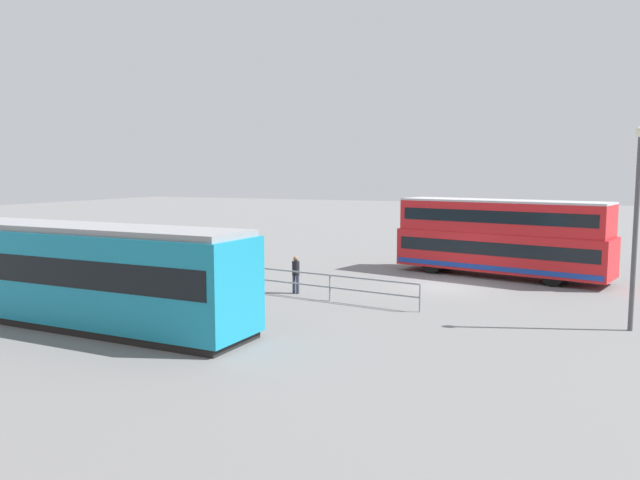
# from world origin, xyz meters

# --- Properties ---
(ground_plane) EXTENTS (160.00, 160.00, 0.00)m
(ground_plane) POSITION_xyz_m (0.00, 0.00, 0.00)
(ground_plane) COLOR slate
(double_decker_bus) EXTENTS (10.73, 4.86, 3.85)m
(double_decker_bus) POSITION_xyz_m (-2.03, -3.55, 1.98)
(double_decker_bus) COLOR red
(double_decker_bus) RESTS_ON ground
(tram_yellow) EXTENTS (13.89, 3.28, 3.45)m
(tram_yellow) POSITION_xyz_m (10.25, 12.21, 1.79)
(tram_yellow) COLOR teal
(tram_yellow) RESTS_ON ground
(pedestrian_near_railing) EXTENTS (0.41, 0.41, 1.62)m
(pedestrian_near_railing) POSITION_xyz_m (5.51, 4.35, 0.93)
(pedestrian_near_railing) COLOR #33384C
(pedestrian_near_railing) RESTS_ON ground
(pedestrian_railing) EXTENTS (7.85, 1.22, 1.08)m
(pedestrian_railing) POSITION_xyz_m (3.59, 5.14, 0.74)
(pedestrian_railing) COLOR gray
(pedestrian_railing) RESTS_ON ground
(info_sign) EXTENTS (1.00, 0.33, 2.47)m
(info_sign) POSITION_xyz_m (9.18, 4.45, 1.70)
(info_sign) COLOR slate
(info_sign) RESTS_ON ground
(street_lamp) EXTENTS (0.36, 0.36, 6.68)m
(street_lamp) POSITION_xyz_m (-7.37, 5.61, 3.91)
(street_lamp) COLOR #4C4C51
(street_lamp) RESTS_ON ground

